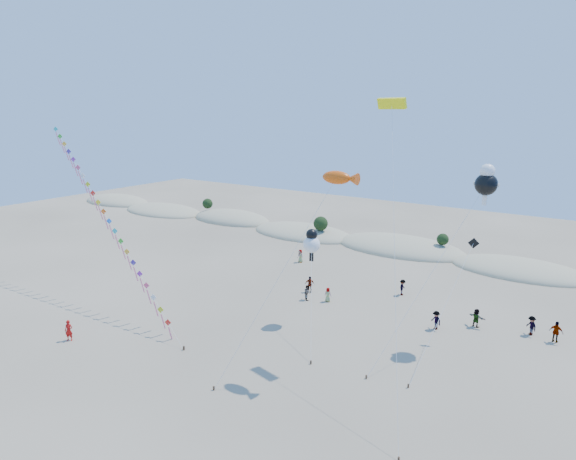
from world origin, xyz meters
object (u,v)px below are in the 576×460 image
Objects in this scene: parafoil_kite at (392,108)px; flyer_foreground at (69,331)px; fish_kite at (340,178)px; kite_train at (104,214)px.

flyer_foreground is at bearing -148.32° from parafoil_kite.
flyer_foreground is at bearing -156.77° from fish_kite.
fish_kite is 26.66m from flyer_foreground.
kite_train is at bearing -167.76° from parafoil_kite.
parafoil_kite is at bearing 1.13° from flyer_foreground.
flyer_foreground is (4.95, -7.98, -8.26)m from kite_train.
kite_train is 12.50m from flyer_foreground.
kite_train is 14.78× the size of flyer_foreground.
kite_train is 30.03m from parafoil_kite.
parafoil_kite is (27.58, 5.98, 10.25)m from kite_train.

